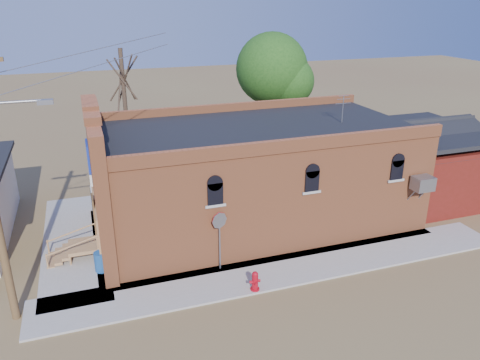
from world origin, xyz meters
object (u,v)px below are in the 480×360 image
object	(u,v)px
stop_sign	(219,226)
brick_bar	(249,176)
trash_barrel	(101,261)
fire_hydrant	(255,281)

from	to	relation	value
stop_sign	brick_bar	bearing A→B (deg)	59.18
brick_bar	trash_barrel	size ratio (longest dim) A/B	20.81
brick_bar	trash_barrel	world-z (taller)	brick_bar
fire_hydrant	brick_bar	bearing A→B (deg)	96.80
brick_bar	fire_hydrant	xyz separation A→B (m)	(-1.77, -5.50, -1.89)
brick_bar	trash_barrel	xyz separation A→B (m)	(-6.94, -2.34, -1.87)
fire_hydrant	trash_barrel	world-z (taller)	trash_barrel
fire_hydrant	stop_sign	world-z (taller)	stop_sign
brick_bar	stop_sign	xyz separation A→B (m)	(-2.55, -3.69, -0.40)
brick_bar	fire_hydrant	size ratio (longest dim) A/B	21.69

